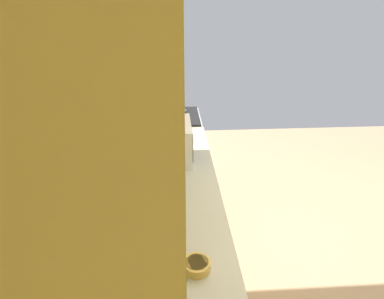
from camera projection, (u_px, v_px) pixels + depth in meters
ground_plane at (323, 285)px, 2.65m from camera, size 6.70×6.70×0.00m
wall_back at (113, 136)px, 1.98m from camera, size 4.31×0.12×2.72m
counter_run at (177, 297)px, 2.01m from camera, size 3.33×0.63×0.91m
upper_cabinets at (137, 76)px, 1.41m from camera, size 2.54×0.31×0.66m
oven_range at (173, 153)px, 3.78m from camera, size 0.62×0.62×1.09m
microwave at (171, 141)px, 2.64m from camera, size 0.45×0.34×0.31m
bowl at (197, 265)px, 1.60m from camera, size 0.14×0.14×0.05m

